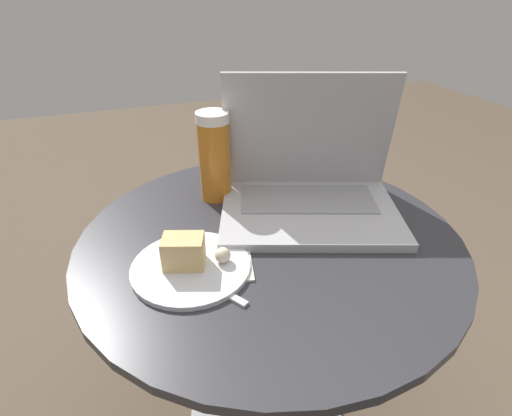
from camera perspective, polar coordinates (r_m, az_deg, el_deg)
The scene contains 7 objects.
ground_plane at distance 1.19m, azimuth 1.44°, elevation -26.99°, with size 6.00×6.00×0.00m, color brown.
table at distance 0.87m, azimuth 1.79°, elevation -12.27°, with size 0.73×0.73×0.57m.
napkin at distance 0.71m, azimuth -7.45°, elevation -7.73°, with size 0.19×0.15×0.00m.
laptop at distance 0.84m, azimuth 7.56°, elevation 3.39°, with size 0.43×0.37×0.27m.
beer_glass at distance 0.87m, azimuth -5.95°, elevation 7.31°, with size 0.07×0.07×0.19m.
snack_plate at distance 0.69m, azimuth -9.42°, elevation -7.49°, with size 0.20×0.20×0.06m.
fork at distance 0.68m, azimuth -9.01°, elevation -9.46°, with size 0.12×0.18×0.00m.
Camera 1 is at (-0.24, -0.59, 1.00)m, focal length 28.00 mm.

